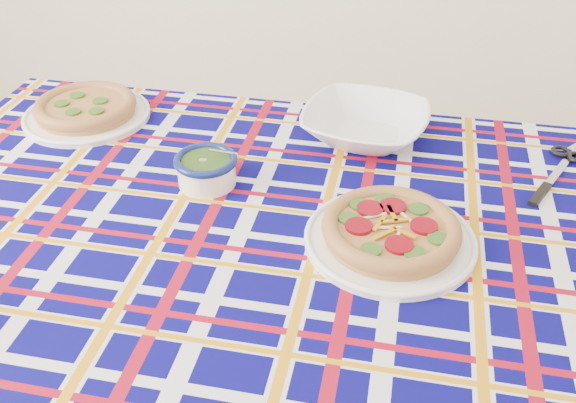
% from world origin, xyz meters
% --- Properties ---
extents(dining_table, '(1.70, 1.12, 0.77)m').
position_xyz_m(dining_table, '(0.15, 0.22, 0.69)').
color(dining_table, brown).
rests_on(dining_table, floor).
extents(tablecloth, '(1.73, 1.16, 0.11)m').
position_xyz_m(tablecloth, '(0.15, 0.22, 0.72)').
color(tablecloth, '#070454').
rests_on(tablecloth, dining_table).
extents(main_focaccia_plate, '(0.34, 0.34, 0.06)m').
position_xyz_m(main_focaccia_plate, '(0.35, 0.19, 0.80)').
color(main_focaccia_plate, '#B0763E').
rests_on(main_focaccia_plate, tablecloth).
extents(pesto_bowl, '(0.16, 0.16, 0.08)m').
position_xyz_m(pesto_bowl, '(-0.03, 0.34, 0.81)').
color(pesto_bowl, '#1E3B10').
rests_on(pesto_bowl, tablecloth).
extents(serving_bowl, '(0.34, 0.34, 0.07)m').
position_xyz_m(serving_bowl, '(0.29, 0.58, 0.81)').
color(serving_bowl, white).
rests_on(serving_bowl, tablecloth).
extents(second_focaccia_plate, '(0.36, 0.36, 0.06)m').
position_xyz_m(second_focaccia_plate, '(-0.40, 0.59, 0.80)').
color(second_focaccia_plate, '#B0763E').
rests_on(second_focaccia_plate, tablecloth).
extents(table_knife, '(0.13, 0.21, 0.01)m').
position_xyz_m(table_knife, '(0.70, 0.48, 0.78)').
color(table_knife, silver).
rests_on(table_knife, tablecloth).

